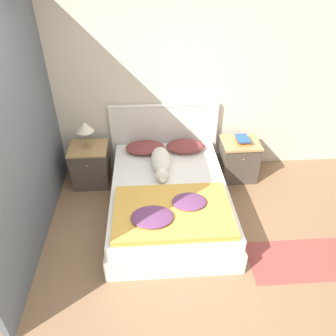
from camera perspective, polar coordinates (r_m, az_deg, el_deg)
The scene contains 14 objects.
ground_plane at distance 3.51m, azimuth -0.19°, elevation -19.38°, with size 16.00×16.00×0.00m, color #896647.
wall_back at distance 4.46m, azimuth -2.07°, elevation 14.30°, with size 9.00×0.06×2.55m.
wall_side_left at distance 3.69m, azimuth -23.69°, elevation 6.64°, with size 0.06×3.10×2.55m.
bed at distance 4.06m, azimuth 0.19°, elevation -5.40°, with size 1.43×1.98×0.45m.
headboard at distance 4.71m, azimuth -0.68°, elevation 5.60°, with size 1.51×0.06×1.03m.
nightstand_left at distance 4.64m, azimuth -13.31°, elevation 0.50°, with size 0.51×0.46×0.58m.
nightstand_right at distance 4.74m, azimuth 12.17°, elevation 1.47°, with size 0.51×0.46×0.58m.
pillow_left at distance 4.50m, azimuth -4.04°, elevation 3.57°, with size 0.53×0.36×0.12m.
pillow_right at distance 4.53m, azimuth 3.04°, elevation 3.83°, with size 0.53×0.36×0.12m.
quilt at distance 3.49m, azimuth 0.65°, elevation -7.56°, with size 1.25×0.85×0.12m.
dog at distance 4.12m, azimuth -1.24°, elevation 1.01°, with size 0.25×0.77×0.21m.
book_stack at distance 4.55m, azimuth 12.85°, elevation 4.74°, with size 0.17×0.23×0.08m.
table_lamp at distance 4.36m, azimuth -14.30°, elevation 6.83°, with size 0.23×0.23×0.36m.
rug at distance 3.95m, azimuth 22.06°, elevation -14.62°, with size 1.13×0.57×0.00m.
Camera 1 is at (-0.13, -2.04, 2.86)m, focal length 35.00 mm.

